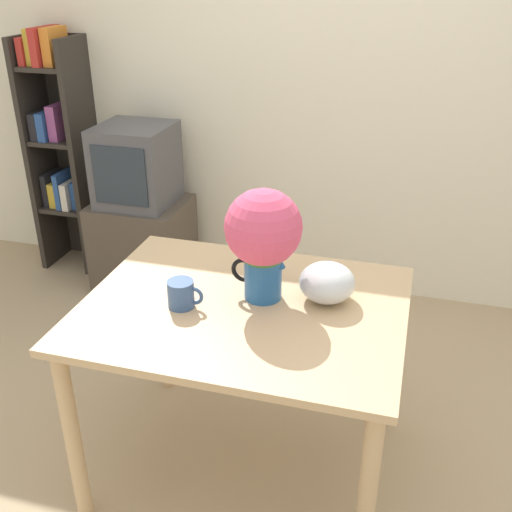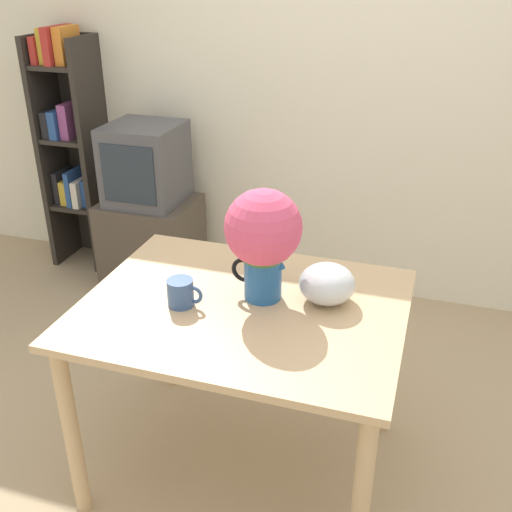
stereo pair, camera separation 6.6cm
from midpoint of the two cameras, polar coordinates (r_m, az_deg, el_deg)
ground_plane at (r=2.70m, az=0.47°, el=-19.50°), size 12.00×12.00×0.00m
wall_back at (r=3.59m, az=8.98°, el=15.93°), size 8.00×0.05×2.60m
table at (r=2.28m, az=-0.38°, el=-7.09°), size 1.18×0.93×0.80m
flower_vase at (r=2.15m, az=1.57°, el=1.90°), size 0.28×0.28×0.43m
coffee_mug at (r=2.20m, az=-6.27°, el=-3.51°), size 0.14×0.10×0.10m
white_bowl at (r=2.22m, az=7.63°, el=-2.63°), size 0.21×0.21×0.15m
tv_stand at (r=3.90m, az=-9.36°, el=1.18°), size 0.56×0.47×0.59m
tv_set at (r=3.71m, az=-9.98°, el=8.63°), size 0.43×0.44×0.48m
bookshelf at (r=4.18m, az=-16.61°, el=10.39°), size 0.37×0.33×1.58m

